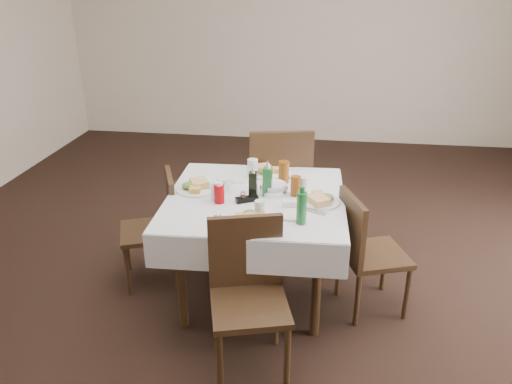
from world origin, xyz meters
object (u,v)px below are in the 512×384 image
(oil_cruet_dark, at_px, (253,183))
(green_bottle, at_px, (302,207))
(chair_east, at_px, (364,247))
(water_e, at_px, (303,185))
(oil_cruet_green, at_px, (268,180))
(water_n, at_px, (253,169))
(chair_south, at_px, (248,285))
(coffee_mug, at_px, (223,185))
(water_w, at_px, (216,191))
(ketchup_bottle, at_px, (219,193))
(chair_west, at_px, (159,221))
(dining_table, at_px, (255,209))
(chair_north, at_px, (279,180))
(bread_basket, at_px, (274,188))
(water_s, at_px, (260,210))

(oil_cruet_dark, distance_m, green_bottle, 0.48)
(chair_east, height_order, water_e, water_e)
(chair_east, bearing_deg, oil_cruet_green, 169.11)
(green_bottle, bearing_deg, water_n, 119.95)
(chair_south, height_order, oil_cruet_green, oil_cruet_green)
(chair_east, height_order, coffee_mug, coffee_mug)
(water_w, relative_size, ketchup_bottle, 0.84)
(water_n, height_order, ketchup_bottle, ketchup_bottle)
(chair_west, bearing_deg, chair_south, -44.79)
(dining_table, relative_size, green_bottle, 5.22)
(chair_north, xyz_separation_m, chair_west, (-0.82, -0.62, -0.12))
(water_w, xyz_separation_m, coffee_mug, (0.02, 0.13, -0.02))
(ketchup_bottle, distance_m, coffee_mug, 0.18)
(dining_table, height_order, oil_cruet_dark, oil_cruet_dark)
(chair_west, bearing_deg, green_bottle, -22.76)
(bread_basket, xyz_separation_m, coffee_mug, (-0.34, -0.03, 0.01))
(chair_south, height_order, oil_cruet_dark, oil_cruet_dark)
(oil_cruet_dark, distance_m, oil_cruet_green, 0.10)
(dining_table, relative_size, chair_north, 1.17)
(coffee_mug, bearing_deg, oil_cruet_dark, -15.05)
(ketchup_bottle, bearing_deg, water_w, 123.82)
(dining_table, bearing_deg, water_w, -163.28)
(chair_north, xyz_separation_m, coffee_mug, (-0.33, -0.65, 0.21))
(oil_cruet_dark, xyz_separation_m, green_bottle, (0.34, -0.35, 0.01))
(chair_north, distance_m, water_n, 0.48)
(water_s, bearing_deg, chair_north, 88.57)
(dining_table, relative_size, bread_basket, 6.29)
(water_e, distance_m, green_bottle, 0.45)
(water_n, xyz_separation_m, water_s, (0.14, -0.65, -0.01))
(chair_north, xyz_separation_m, green_bottle, (0.23, -1.06, 0.27))
(oil_cruet_green, relative_size, coffee_mug, 1.82)
(chair_south, bearing_deg, coffee_mug, 111.05)
(water_n, relative_size, green_bottle, 0.61)
(chair_north, bearing_deg, water_n, -113.02)
(oil_cruet_dark, bearing_deg, chair_east, -6.75)
(water_e, xyz_separation_m, green_bottle, (0.01, -0.45, 0.04))
(bread_basket, bearing_deg, water_e, 3.85)
(water_n, xyz_separation_m, coffee_mug, (-0.17, -0.27, -0.03))
(chair_west, relative_size, water_e, 7.08)
(ketchup_bottle, bearing_deg, bread_basket, 32.71)
(water_n, relative_size, bread_basket, 0.73)
(chair_south, bearing_deg, chair_east, 40.66)
(chair_south, bearing_deg, water_e, 71.25)
(water_s, height_order, ketchup_bottle, ketchup_bottle)
(bread_basket, bearing_deg, water_s, -96.06)
(water_w, xyz_separation_m, oil_cruet_dark, (0.24, 0.07, 0.03))
(chair_north, height_order, green_bottle, chair_north)
(water_s, distance_m, oil_cruet_green, 0.36)
(water_e, bearing_deg, ketchup_bottle, -156.92)
(ketchup_bottle, bearing_deg, dining_table, 29.96)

